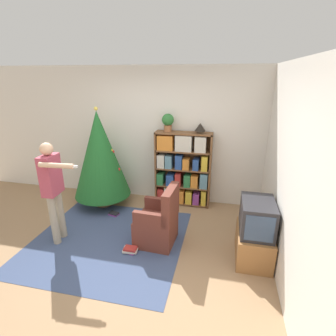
{
  "coord_description": "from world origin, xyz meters",
  "views": [
    {
      "loc": [
        1.25,
        -2.88,
        2.42
      ],
      "look_at": [
        0.41,
        0.88,
        1.05
      ],
      "focal_mm": 28.0,
      "sensor_mm": 36.0,
      "label": 1
    }
  ],
  "objects_px": {
    "christmas_tree": "(100,155)",
    "table_lamp": "(200,127)",
    "potted_plant": "(168,121)",
    "standing_person": "(53,185)",
    "television": "(257,217)",
    "bookshelf": "(182,170)",
    "armchair": "(159,224)"
  },
  "relations": [
    {
      "from": "bookshelf",
      "to": "table_lamp",
      "type": "distance_m",
      "value": 0.88
    },
    {
      "from": "armchair",
      "to": "potted_plant",
      "type": "bearing_deg",
      "value": -170.02
    },
    {
      "from": "armchair",
      "to": "table_lamp",
      "type": "height_order",
      "value": "table_lamp"
    },
    {
      "from": "christmas_tree",
      "to": "television",
      "type": "bearing_deg",
      "value": -21.31
    },
    {
      "from": "bookshelf",
      "to": "armchair",
      "type": "relative_size",
      "value": 1.56
    },
    {
      "from": "bookshelf",
      "to": "christmas_tree",
      "type": "height_order",
      "value": "christmas_tree"
    },
    {
      "from": "television",
      "to": "bookshelf",
      "type": "bearing_deg",
      "value": 130.91
    },
    {
      "from": "bookshelf",
      "to": "potted_plant",
      "type": "height_order",
      "value": "potted_plant"
    },
    {
      "from": "potted_plant",
      "to": "armchair",
      "type": "bearing_deg",
      "value": -83.25
    },
    {
      "from": "christmas_tree",
      "to": "table_lamp",
      "type": "bearing_deg",
      "value": 11.88
    },
    {
      "from": "standing_person",
      "to": "potted_plant",
      "type": "relative_size",
      "value": 4.71
    },
    {
      "from": "standing_person",
      "to": "christmas_tree",
      "type": "bearing_deg",
      "value": 170.52
    },
    {
      "from": "bookshelf",
      "to": "television",
      "type": "distance_m",
      "value": 1.91
    },
    {
      "from": "television",
      "to": "potted_plant",
      "type": "xyz_separation_m",
      "value": [
        -1.53,
        1.45,
        0.97
      ]
    },
    {
      "from": "standing_person",
      "to": "table_lamp",
      "type": "bearing_deg",
      "value": 126.52
    },
    {
      "from": "christmas_tree",
      "to": "armchair",
      "type": "bearing_deg",
      "value": -35.78
    },
    {
      "from": "standing_person",
      "to": "potted_plant",
      "type": "xyz_separation_m",
      "value": [
        1.34,
        1.64,
        0.71
      ]
    },
    {
      "from": "christmas_tree",
      "to": "table_lamp",
      "type": "distance_m",
      "value": 1.92
    },
    {
      "from": "television",
      "to": "table_lamp",
      "type": "relative_size",
      "value": 3.01
    },
    {
      "from": "armchair",
      "to": "table_lamp",
      "type": "relative_size",
      "value": 4.6
    },
    {
      "from": "armchair",
      "to": "christmas_tree",
      "type": "bearing_deg",
      "value": -122.55
    },
    {
      "from": "christmas_tree",
      "to": "standing_person",
      "type": "relative_size",
      "value": 1.23
    },
    {
      "from": "potted_plant",
      "to": "table_lamp",
      "type": "xyz_separation_m",
      "value": [
        0.59,
        0.0,
        -0.09
      ]
    },
    {
      "from": "christmas_tree",
      "to": "armchair",
      "type": "relative_size",
      "value": 2.07
    },
    {
      "from": "bookshelf",
      "to": "armchair",
      "type": "bearing_deg",
      "value": -95.11
    },
    {
      "from": "bookshelf",
      "to": "armchair",
      "type": "distance_m",
      "value": 1.42
    },
    {
      "from": "television",
      "to": "armchair",
      "type": "distance_m",
      "value": 1.41
    },
    {
      "from": "standing_person",
      "to": "table_lamp",
      "type": "height_order",
      "value": "table_lamp"
    },
    {
      "from": "bookshelf",
      "to": "standing_person",
      "type": "xyz_separation_m",
      "value": [
        -1.62,
        -1.63,
        0.2
      ]
    },
    {
      "from": "potted_plant",
      "to": "standing_person",
      "type": "bearing_deg",
      "value": -129.28
    },
    {
      "from": "television",
      "to": "christmas_tree",
      "type": "height_order",
      "value": "christmas_tree"
    },
    {
      "from": "potted_plant",
      "to": "christmas_tree",
      "type": "bearing_deg",
      "value": -162.6
    }
  ]
}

